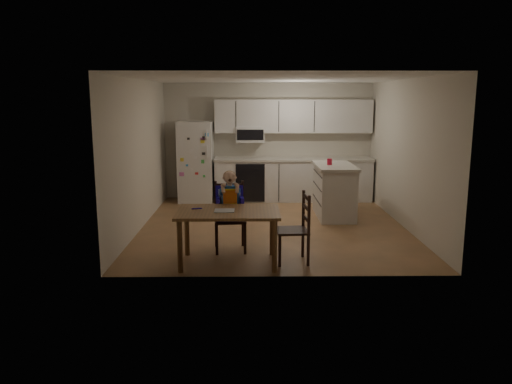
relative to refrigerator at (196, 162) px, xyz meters
The scene contains 10 objects.
room 2.31m from the refrigerator, 47.16° to the right, with size 4.52×5.01×2.51m.
refrigerator is the anchor object (origin of this frame).
kitchen_run 2.05m from the refrigerator, ahead, with size 3.37×0.62×2.15m.
kitchen_island 3.11m from the refrigerator, 28.36° to the right, with size 0.69×1.32×0.98m.
red_cup 3.01m from the refrigerator, 29.41° to the right, with size 0.09×0.09×0.11m, color red.
dining_table 4.23m from the refrigerator, 78.17° to the right, with size 1.35×0.87×0.72m.
napkin 4.23m from the refrigerator, 78.86° to the right, with size 0.26×0.23×0.01m, color #B3B3B8.
toddler_spoon 4.06m from the refrigerator, 83.91° to the right, with size 0.02×0.02×0.12m, color #2214B5.
chair_booster 3.62m from the refrigerator, 76.23° to the right, with size 0.48×0.48×1.17m.
chair_side 4.47m from the refrigerator, 66.05° to the right, with size 0.45×0.45×0.95m.
Camera 1 is at (-0.39, -8.41, 2.20)m, focal length 35.00 mm.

